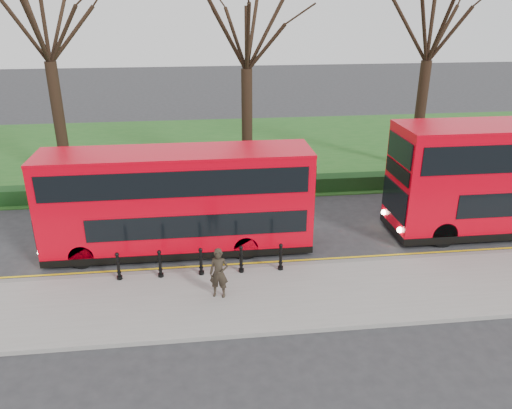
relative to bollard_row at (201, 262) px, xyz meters
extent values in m
plane|color=#28282B|center=(0.84, 1.35, -0.65)|extent=(120.00, 120.00, 0.00)
cube|color=gray|center=(0.84, -1.65, -0.57)|extent=(60.00, 4.00, 0.15)
cube|color=slate|center=(0.84, 0.35, -0.57)|extent=(60.00, 0.25, 0.16)
cube|color=#1D501A|center=(0.84, 16.35, -0.62)|extent=(60.00, 18.00, 0.06)
cube|color=black|center=(0.84, 8.15, -0.25)|extent=(60.00, 0.90, 0.80)
cube|color=yellow|center=(0.84, 0.65, -0.64)|extent=(60.00, 0.10, 0.01)
cube|color=yellow|center=(0.84, 0.85, -0.64)|extent=(60.00, 0.10, 0.01)
cylinder|color=black|center=(-7.16, 11.35, 2.55)|extent=(0.60, 0.60, 6.41)
cylinder|color=black|center=(2.84, 11.35, 2.30)|extent=(0.60, 0.60, 5.90)
cylinder|color=black|center=(12.84, 11.35, 2.44)|extent=(0.60, 0.60, 6.19)
cylinder|color=black|center=(-2.88, 0.00, 0.00)|extent=(0.15, 0.15, 1.00)
cylinder|color=black|center=(-1.44, 0.00, 0.00)|extent=(0.15, 0.15, 1.00)
cylinder|color=black|center=(0.00, 0.00, 0.00)|extent=(0.15, 0.15, 1.00)
cylinder|color=black|center=(1.44, 0.00, 0.00)|extent=(0.15, 0.15, 1.00)
cylinder|color=black|center=(2.88, 0.00, 0.00)|extent=(0.15, 0.15, 1.00)
cube|color=red|center=(-0.78, 2.31, 1.56)|extent=(10.23, 2.33, 3.77)
cube|color=black|center=(-0.78, 2.31, -0.37)|extent=(10.25, 2.35, 0.28)
cube|color=black|center=(-0.03, 1.13, 0.88)|extent=(8.19, 0.04, 0.88)
cube|color=black|center=(-0.78, 1.13, 2.56)|extent=(9.67, 0.04, 0.98)
cube|color=black|center=(-5.91, 2.31, 1.86)|extent=(0.06, 2.05, 0.51)
cylinder|color=black|center=(-4.41, 1.28, -0.18)|extent=(0.93, 0.28, 0.93)
cylinder|color=black|center=(-4.41, 3.33, -0.18)|extent=(0.93, 0.28, 0.93)
cylinder|color=black|center=(1.73, 1.28, -0.18)|extent=(0.93, 0.28, 0.93)
cylinder|color=black|center=(1.73, 3.33, -0.18)|extent=(0.93, 0.28, 0.93)
cube|color=black|center=(8.05, 2.53, 2.24)|extent=(0.06, 2.35, 0.59)
cylinder|color=black|center=(9.78, 1.35, -0.12)|extent=(1.07, 0.32, 1.07)
cylinder|color=black|center=(9.78, 3.70, -0.12)|extent=(1.07, 0.32, 1.07)
imported|color=#2A231A|center=(0.58, -1.49, 0.37)|extent=(0.71, 0.55, 1.73)
camera|label=1|loc=(0.09, -15.77, 8.69)|focal=35.00mm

